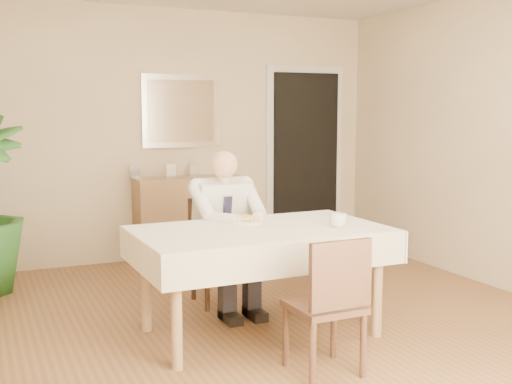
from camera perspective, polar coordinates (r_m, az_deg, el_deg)
name	(u,v)px	position (r m, az deg, el deg)	size (l,w,h in m)	color
room	(276,148)	(4.46, 1.82, 3.94)	(5.00, 5.02, 2.60)	brown
doorway	(305,159)	(7.37, 4.39, 2.92)	(0.96, 0.07, 2.10)	silver
mirror	(182,111)	(6.79, -6.57, 7.17)	(0.86, 0.04, 0.76)	silver
dining_table	(260,240)	(4.44, 0.39, -4.30)	(1.73, 1.05, 0.75)	olive
chair_far	(216,244)	(5.27, -3.53, -4.64)	(0.45, 0.45, 0.84)	#3E271B
chair_near	(331,300)	(3.81, 6.66, -9.47)	(0.40, 0.40, 0.83)	#3E271B
seated_man	(229,223)	(4.97, -2.42, -2.78)	(0.48, 0.72, 1.24)	white
plate	(246,221)	(4.64, -0.92, -2.62)	(0.26, 0.26, 0.02)	white
food	(246,218)	(4.64, -0.92, -2.35)	(0.14, 0.14, 0.06)	olive
knife	(254,220)	(4.60, -0.17, -2.49)	(0.01, 0.01, 0.13)	silver
fork	(244,221)	(4.57, -1.09, -2.56)	(0.01, 0.01, 0.13)	silver
coffee_mug	(338,220)	(4.49, 7.31, -2.50)	(0.12, 0.12, 0.10)	white
sideboard	(188,218)	(6.74, -6.05, -2.33)	(1.09, 0.37, 0.87)	olive
photo_frame_left	(135,172)	(6.56, -10.72, 1.78)	(0.10, 0.02, 0.14)	silver
photo_frame_center	(171,171)	(6.62, -7.56, 1.90)	(0.10, 0.02, 0.14)	silver
photo_frame_right	(194,169)	(6.73, -5.52, 2.01)	(0.10, 0.02, 0.14)	silver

